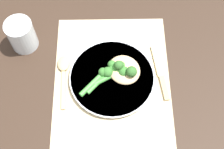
% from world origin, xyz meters
% --- Properties ---
extents(ground_plane, '(3.00, 3.00, 0.00)m').
position_xyz_m(ground_plane, '(0.00, 0.00, 0.00)').
color(ground_plane, '#332319').
extents(placemat, '(0.41, 0.32, 0.00)m').
position_xyz_m(placemat, '(0.00, 0.00, 0.00)').
color(placemat, '#C6B289').
rests_on(placemat, ground_plane).
extents(plate, '(0.24, 0.24, 0.01)m').
position_xyz_m(plate, '(0.00, 0.00, 0.01)').
color(plate, silver).
rests_on(plate, placemat).
extents(chicken_fillet, '(0.13, 0.12, 0.02)m').
position_xyz_m(chicken_fillet, '(-0.02, 0.03, 0.03)').
color(chicken_fillet, tan).
rests_on(chicken_fillet, plate).
extents(pesto_dollop_primary, '(0.03, 0.03, 0.03)m').
position_xyz_m(pesto_dollop_primary, '(-0.00, 0.05, 0.05)').
color(pesto_dollop_primary, '#336628').
rests_on(pesto_dollop_primary, chicken_fillet).
extents(pesto_dollop_secondary, '(0.03, 0.03, 0.03)m').
position_xyz_m(pesto_dollop_secondary, '(-0.02, 0.02, 0.05)').
color(pesto_dollop_secondary, '#336628').
rests_on(pesto_dollop_secondary, chicken_fillet).
extents(broccoli_stalk_front, '(0.07, 0.10, 0.03)m').
position_xyz_m(broccoli_stalk_front, '(-0.01, 0.02, 0.03)').
color(broccoli_stalk_front, green).
rests_on(broccoli_stalk_front, plate).
extents(broccoli_stalk_left, '(0.10, 0.09, 0.03)m').
position_xyz_m(broccoli_stalk_left, '(-0.01, -0.01, 0.03)').
color(broccoli_stalk_left, green).
rests_on(broccoli_stalk_left, plate).
extents(broccoli_stalk_rear, '(0.08, 0.09, 0.03)m').
position_xyz_m(broccoli_stalk_rear, '(0.00, -0.03, 0.03)').
color(broccoli_stalk_rear, green).
rests_on(broccoli_stalk_rear, plate).
extents(knife, '(0.17, 0.04, 0.01)m').
position_xyz_m(knife, '(-0.02, 0.14, 0.01)').
color(knife, tan).
rests_on(knife, placemat).
extents(spoon, '(0.16, 0.04, 0.01)m').
position_xyz_m(spoon, '(-0.03, -0.14, 0.01)').
color(spoon, tan).
rests_on(spoon, placemat).
extents(water_glass, '(0.08, 0.08, 0.10)m').
position_xyz_m(water_glass, '(-0.12, -0.26, 0.05)').
color(water_glass, silver).
rests_on(water_glass, ground_plane).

